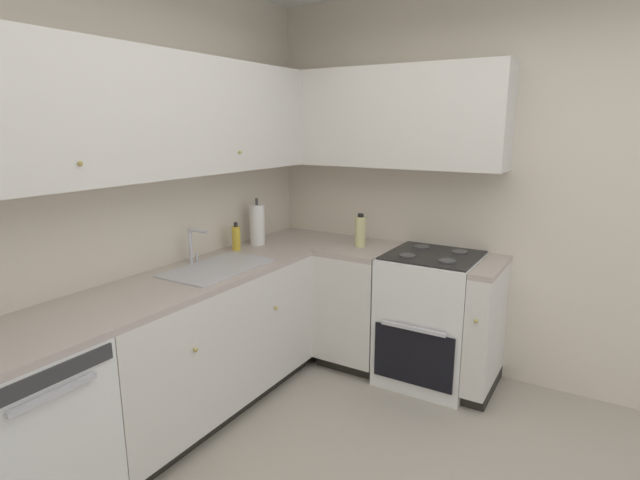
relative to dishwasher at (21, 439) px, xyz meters
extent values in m
cube|color=beige|center=(0.71, 0.33, 0.91)|extent=(3.76, 0.05, 2.69)
cube|color=beige|center=(2.56, -1.49, 0.91)|extent=(0.05, 3.68, 2.69)
cube|color=white|center=(0.00, 0.00, 0.00)|extent=(0.60, 0.60, 0.87)
cube|color=#333333|center=(0.00, -0.30, 0.39)|extent=(0.55, 0.01, 0.07)
cube|color=silver|center=(0.00, -0.32, 0.32)|extent=(0.36, 0.02, 0.02)
cube|color=silver|center=(1.12, 0.00, 0.04)|extent=(1.63, 0.60, 0.78)
cube|color=black|center=(1.12, 0.03, -0.39)|extent=(1.63, 0.54, 0.09)
sphere|color=tan|center=(0.76, -0.31, 0.19)|extent=(0.02, 0.02, 0.02)
sphere|color=tan|center=(1.48, -0.31, 0.19)|extent=(0.02, 0.02, 0.02)
cube|color=#B7A89E|center=(1.12, 0.00, 0.45)|extent=(2.84, 0.60, 0.03)
cube|color=silver|center=(2.24, -0.53, 0.04)|extent=(0.60, 0.47, 0.78)
cube|color=black|center=(2.27, -0.53, -0.39)|extent=(0.54, 0.47, 0.09)
cube|color=silver|center=(2.24, -1.48, 0.04)|extent=(0.60, 0.15, 0.78)
cube|color=black|center=(2.27, -1.48, -0.39)|extent=(0.54, 0.15, 0.09)
sphere|color=tan|center=(1.92, -1.48, 0.19)|extent=(0.02, 0.02, 0.02)
cube|color=#B7A89E|center=(2.24, -0.53, 0.45)|extent=(0.60, 0.47, 0.03)
cube|color=#B7A89E|center=(2.24, -1.48, 0.45)|extent=(0.60, 0.15, 0.03)
cube|color=white|center=(2.26, -1.09, 0.02)|extent=(0.64, 0.62, 0.91)
cube|color=black|center=(1.93, -1.09, -0.15)|extent=(0.02, 0.55, 0.38)
cube|color=silver|center=(1.91, -1.09, 0.06)|extent=(0.02, 0.43, 0.02)
cube|color=black|center=(2.26, -1.09, 0.48)|extent=(0.59, 0.60, 0.01)
cube|color=white|center=(2.56, -1.09, 0.55)|extent=(0.03, 0.60, 0.15)
cylinder|color=#4C4C4C|center=(2.11, -1.22, 0.49)|extent=(0.11, 0.11, 0.01)
cylinder|color=#4C4C4C|center=(2.11, -0.95, 0.49)|extent=(0.11, 0.11, 0.01)
cylinder|color=#4C4C4C|center=(2.40, -1.22, 0.49)|extent=(0.11, 0.11, 0.01)
cylinder|color=#4C4C4C|center=(2.40, -0.95, 0.49)|extent=(0.11, 0.11, 0.01)
cube|color=silver|center=(0.96, 0.14, 1.40)|extent=(2.52, 0.32, 0.69)
sphere|color=tan|center=(0.40, -0.03, 1.18)|extent=(0.02, 0.02, 0.02)
sphere|color=tan|center=(1.51, -0.03, 1.18)|extent=(0.02, 0.02, 0.02)
cube|color=silver|center=(2.38, -0.60, 1.40)|extent=(0.32, 1.79, 0.69)
cube|color=#B7B7BC|center=(1.26, -0.03, 0.48)|extent=(0.69, 0.40, 0.01)
cube|color=gray|center=(1.26, -0.03, 0.43)|extent=(0.63, 0.36, 0.09)
cube|color=#99999E|center=(1.26, -0.03, 0.44)|extent=(0.02, 0.35, 0.06)
cylinder|color=silver|center=(1.26, 0.20, 0.59)|extent=(0.02, 0.02, 0.23)
cylinder|color=silver|center=(1.26, 0.13, 0.69)|extent=(0.02, 0.15, 0.02)
cylinder|color=silver|center=(1.31, 0.20, 0.50)|extent=(0.02, 0.02, 0.06)
cylinder|color=gold|center=(1.68, 0.18, 0.56)|extent=(0.06, 0.06, 0.17)
cylinder|color=#262626|center=(1.68, 0.18, 0.66)|extent=(0.03, 0.03, 0.03)
cylinder|color=white|center=(1.90, 0.16, 0.62)|extent=(0.11, 0.11, 0.30)
cylinder|color=#3F3F3F|center=(1.90, 0.16, 0.64)|extent=(0.02, 0.02, 0.36)
cylinder|color=beige|center=(2.24, -0.53, 0.58)|extent=(0.08, 0.08, 0.22)
cylinder|color=black|center=(2.24, -0.53, 0.71)|extent=(0.04, 0.04, 0.02)
camera|label=1|loc=(-0.97, -2.12, 1.34)|focal=27.93mm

